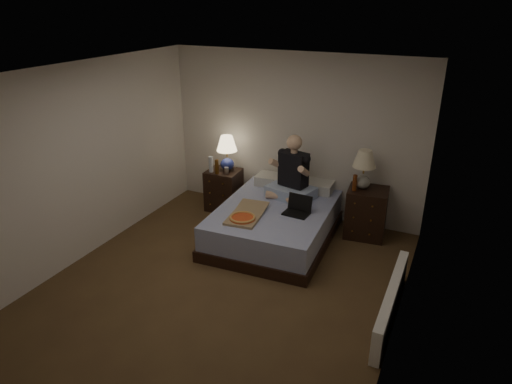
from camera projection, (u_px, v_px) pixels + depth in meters
The scene contains 19 objects.
floor at pixel (225, 282), 5.55m from camera, with size 4.00×4.50×0.00m, color brown.
ceiling at pixel (218, 73), 4.56m from camera, with size 4.00×4.50×0.00m, color white.
wall_back at pixel (294, 136), 6.92m from camera, with size 4.00×2.50×0.00m, color silver.
wall_front at pixel (65, 300), 3.18m from camera, with size 4.00×2.50×0.00m, color silver.
wall_left at pixel (85, 162), 5.83m from camera, with size 4.50×2.50×0.00m, color silver.
wall_right at pixel (408, 223), 4.27m from camera, with size 4.50×2.50×0.00m, color silver.
bed at pixel (275, 223), 6.47m from camera, with size 1.48×1.98×0.49m, color #5B6CB6.
nightstand_left at pixel (224, 190), 7.36m from camera, with size 0.51×0.46×0.66m, color black.
nightstand_right at pixel (366, 213), 6.52m from camera, with size 0.55×0.50×0.72m, color black.
lamp_left at pixel (227, 153), 7.16m from camera, with size 0.32×0.32×0.56m, color navy, non-canonical shape.
lamp_right at pixel (364, 169), 6.32m from camera, with size 0.32×0.32×0.56m, color gray, non-canonical shape.
water_bottle at pixel (211, 164), 7.14m from camera, with size 0.07×0.07×0.25m, color silver.
soda_can at pixel (227, 170), 7.11m from camera, with size 0.07×0.07×0.10m, color #B4B4AF.
beer_bottle_left at pixel (217, 167), 7.06m from camera, with size 0.06×0.06×0.23m, color #4F2E0B.
beer_bottle_right at pixel (355, 183), 6.30m from camera, with size 0.06×0.06×0.23m, color #622A0E.
person at pixel (292, 167), 6.51m from camera, with size 0.66×0.52×0.93m, color black, non-canonical shape.
laptop at pixel (296, 206), 6.11m from camera, with size 0.34×0.28×0.24m, color black, non-canonical shape.
pizza_box at pixel (242, 218), 5.96m from camera, with size 0.40×0.76×0.08m, color #9F855F, non-canonical shape.
radiator at pixel (391, 302), 4.86m from camera, with size 0.10×1.60×0.40m, color white.
Camera 1 is at (2.33, -4.06, 3.20)m, focal length 32.00 mm.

